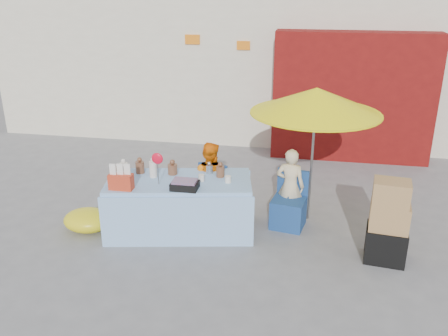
% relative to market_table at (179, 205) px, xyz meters
% --- Properties ---
extents(ground, '(80.00, 80.00, 0.00)m').
position_rel_market_table_xyz_m(ground, '(0.45, -0.47, -0.42)').
color(ground, slate).
rests_on(ground, ground).
extents(market_table, '(2.28, 1.38, 1.29)m').
position_rel_market_table_xyz_m(market_table, '(0.00, 0.00, 0.00)').
color(market_table, '#99C4F5').
rests_on(market_table, ground).
extents(chair_left, '(0.56, 0.55, 0.85)m').
position_rel_market_table_xyz_m(chair_left, '(0.34, 0.43, -0.17)').
color(chair_left, navy).
rests_on(chair_left, ground).
extents(chair_right, '(0.56, 0.55, 0.85)m').
position_rel_market_table_xyz_m(chair_right, '(1.59, 0.43, -0.17)').
color(chair_right, navy).
rests_on(chair_right, ground).
extents(vendor_orange, '(0.67, 0.56, 1.22)m').
position_rel_market_table_xyz_m(vendor_orange, '(0.34, 0.57, 0.19)').
color(vendor_orange, orange).
rests_on(vendor_orange, ground).
extents(vendor_beige, '(0.48, 0.36, 1.20)m').
position_rel_market_table_xyz_m(vendor_beige, '(1.59, 0.57, 0.18)').
color(vendor_beige, beige).
rests_on(vendor_beige, ground).
extents(umbrella, '(1.90, 1.90, 2.09)m').
position_rel_market_table_xyz_m(umbrella, '(1.89, 0.72, 1.47)').
color(umbrella, gray).
rests_on(umbrella, ground).
extents(box_stack, '(0.57, 0.48, 1.15)m').
position_rel_market_table_xyz_m(box_stack, '(2.91, -0.30, 0.11)').
color(box_stack, black).
rests_on(box_stack, ground).
extents(tarp_bundle, '(0.82, 0.70, 0.33)m').
position_rel_market_table_xyz_m(tarp_bundle, '(-1.36, -0.25, -0.26)').
color(tarp_bundle, yellow).
rests_on(tarp_bundle, ground).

